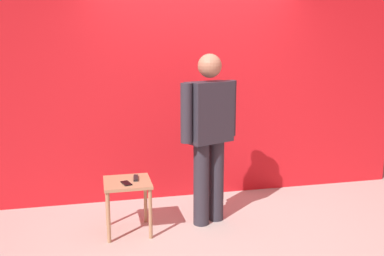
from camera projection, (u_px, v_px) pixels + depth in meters
name	position (u px, v px, depth m)	size (l,w,h in m)	color
ground_plane	(226.00, 238.00, 3.99)	(12.00, 12.00, 0.00)	#B7B2A8
back_wall_red	(195.00, 59.00, 4.92)	(5.36, 0.12, 3.34)	red
standing_person	(209.00, 131.00, 4.19)	(0.67, 0.40, 1.75)	#2D2D38
side_table	(127.00, 190.00, 4.05)	(0.45, 0.45, 0.53)	tan
cell_phone	(126.00, 183.00, 3.95)	(0.07, 0.14, 0.01)	black
tv_remote	(136.00, 178.00, 4.10)	(0.04, 0.17, 0.02)	black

